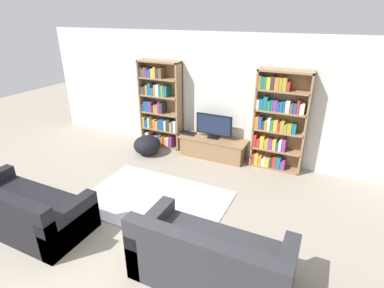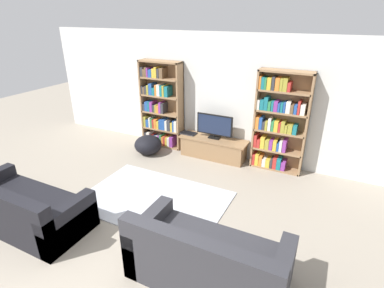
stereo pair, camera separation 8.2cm
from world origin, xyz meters
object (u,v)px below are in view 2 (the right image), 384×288
(bookshelf_left, at_px, (161,107))
(laptop, at_px, (188,133))
(bookshelf_right, at_px, (278,123))
(couch_right_sofa, at_px, (207,261))
(television, at_px, (215,126))
(couch_left_sectional, at_px, (24,209))
(beanbag_ottoman, at_px, (148,145))
(tv_stand, at_px, (213,148))

(bookshelf_left, height_order, laptop, bookshelf_left)
(bookshelf_right, xyz_separation_m, couch_right_sofa, (-0.06, -3.22, -0.67))
(bookshelf_right, bearing_deg, couch_right_sofa, -91.14)
(television, distance_m, couch_right_sofa, 3.39)
(couch_left_sectional, bearing_deg, beanbag_ottoman, 85.37)
(bookshelf_left, relative_size, tv_stand, 1.34)
(bookshelf_left, height_order, couch_right_sofa, bookshelf_left)
(couch_right_sofa, bearing_deg, couch_left_sectional, -174.64)
(television, bearing_deg, beanbag_ottoman, -160.18)
(bookshelf_left, distance_m, beanbag_ottoman, 0.93)
(bookshelf_left, height_order, couch_left_sectional, bookshelf_left)
(television, bearing_deg, couch_right_sofa, -68.68)
(bookshelf_right, bearing_deg, bookshelf_left, -179.98)
(television, distance_m, couch_left_sectional, 3.80)
(couch_right_sofa, relative_size, beanbag_ottoman, 2.98)
(couch_left_sectional, bearing_deg, laptop, 73.33)
(laptop, height_order, beanbag_ottoman, laptop)
(bookshelf_left, bearing_deg, tv_stand, -4.61)
(bookshelf_left, bearing_deg, beanbag_ottoman, -90.93)
(tv_stand, distance_m, laptop, 0.66)
(tv_stand, distance_m, beanbag_ottoman, 1.47)
(couch_left_sectional, bearing_deg, television, 64.45)
(couch_right_sofa, distance_m, beanbag_ottoman, 3.71)
(laptop, xyz_separation_m, beanbag_ottoman, (-0.78, -0.48, -0.25))
(couch_right_sofa, height_order, beanbag_ottoman, couch_right_sofa)
(television, height_order, laptop, television)
(bookshelf_left, distance_m, couch_right_sofa, 4.19)
(bookshelf_left, distance_m, couch_left_sectional, 3.56)
(tv_stand, xyz_separation_m, television, (-0.00, 0.03, 0.50))
(television, height_order, couch_left_sectional, television)
(bookshelf_right, relative_size, television, 2.49)
(couch_left_sectional, bearing_deg, couch_right_sofa, 5.36)
(beanbag_ottoman, bearing_deg, tv_stand, 18.72)
(television, relative_size, couch_left_sectional, 0.41)
(television, xyz_separation_m, couch_right_sofa, (1.22, -3.14, -0.43))
(laptop, distance_m, couch_left_sectional, 3.53)
(bookshelf_right, height_order, laptop, bookshelf_right)
(bookshelf_right, xyz_separation_m, tv_stand, (-1.29, -0.11, -0.75))
(couch_right_sofa, bearing_deg, beanbag_ottoman, 134.79)
(bookshelf_left, bearing_deg, couch_left_sectional, -94.02)
(couch_left_sectional, height_order, beanbag_ottoman, couch_left_sectional)
(bookshelf_right, bearing_deg, beanbag_ottoman, -167.71)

